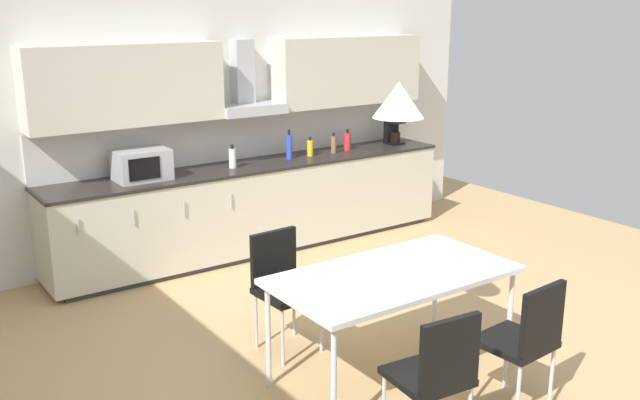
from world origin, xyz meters
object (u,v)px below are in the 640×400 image
at_px(coffee_maker, 393,131).
at_px(chair_near_left, 437,369).
at_px(chair_far_left, 282,279).
at_px(bottle_yellow, 310,148).
at_px(bottle_blue, 289,146).
at_px(pendant_lamp, 399,100).
at_px(bottle_red, 347,141).
at_px(chair_near_right, 527,335).
at_px(dining_table, 393,279).
at_px(bottle_white, 232,158).
at_px(microwave, 142,165).
at_px(bottle_brown, 334,144).

height_order(coffee_maker, chair_near_left, coffee_maker).
distance_m(coffee_maker, chair_far_left, 3.46).
bearing_deg(chair_near_left, bottle_yellow, 66.04).
height_order(coffee_maker, bottle_blue, bottle_blue).
bearing_deg(pendant_lamp, bottle_red, 58.34).
xyz_separation_m(bottle_blue, chair_near_right, (-0.60, -3.60, -0.50)).
bearing_deg(dining_table, chair_far_left, 114.46).
relative_size(bottle_white, dining_table, 0.14).
distance_m(bottle_white, pendant_lamp, 2.91).
bearing_deg(chair_near_left, bottle_red, 59.81).
xyz_separation_m(microwave, bottle_white, (0.91, -0.04, -0.04)).
relative_size(chair_near_right, chair_far_left, 1.00).
height_order(bottle_white, dining_table, bottle_white).
bearing_deg(bottle_yellow, bottle_brown, -3.07).
bearing_deg(chair_far_left, bottle_white, 71.40).
bearing_deg(chair_far_left, pendant_lamp, -65.54).
bearing_deg(pendant_lamp, chair_far_left, 114.46).
xyz_separation_m(bottle_blue, dining_table, (-0.97, -2.80, -0.32)).
distance_m(bottle_white, bottle_brown, 1.23).
distance_m(microwave, chair_far_left, 2.07).
distance_m(bottle_blue, bottle_brown, 0.55).
height_order(chair_near_right, pendant_lamp, pendant_lamp).
xyz_separation_m(coffee_maker, chair_near_left, (-2.76, -3.62, -0.52)).
xyz_separation_m(dining_table, pendant_lamp, (0.00, 0.00, 1.17)).
bearing_deg(bottle_blue, bottle_white, -176.55).
xyz_separation_m(bottle_red, chair_near_right, (-1.37, -3.62, -0.47)).
distance_m(bottle_red, chair_far_left, 2.95).
xyz_separation_m(coffee_maker, dining_table, (-2.39, -2.82, -0.34)).
distance_m(bottle_yellow, dining_table, 3.06).
distance_m(bottle_white, dining_table, 2.79).
distance_m(bottle_yellow, chair_near_left, 3.96).
bearing_deg(chair_near_right, bottle_red, 69.30).
bearing_deg(coffee_maker, bottle_brown, -177.21).
height_order(bottle_brown, pendant_lamp, pendant_lamp).
relative_size(bottle_red, dining_table, 0.14).
bearing_deg(dining_table, chair_near_left, -114.68).
xyz_separation_m(microwave, coffee_maker, (3.01, 0.03, 0.01)).
distance_m(microwave, bottle_white, 0.91).
bearing_deg(bottle_red, chair_near_right, -110.70).
xyz_separation_m(bottle_brown, chair_near_left, (-1.89, -3.58, -0.47)).
relative_size(coffee_maker, bottle_white, 1.29).
height_order(microwave, bottle_yellow, microwave).
bearing_deg(bottle_brown, bottle_yellow, 176.93).
distance_m(dining_table, pendant_lamp, 1.17).
relative_size(coffee_maker, pendant_lamp, 0.94).
bearing_deg(chair_near_right, pendant_lamp, 114.57).
bearing_deg(chair_far_left, dining_table, -65.54).
height_order(coffee_maker, bottle_red, coffee_maker).
relative_size(chair_near_right, pendant_lamp, 2.72).
height_order(microwave, chair_near_left, microwave).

